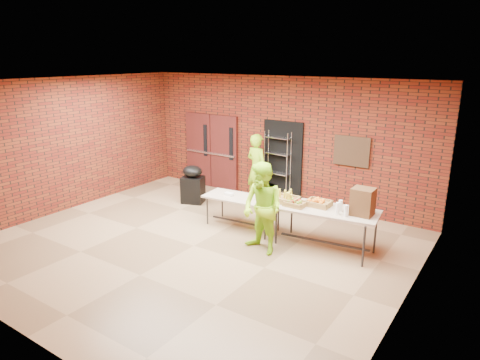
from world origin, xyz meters
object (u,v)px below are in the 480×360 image
(volunteer_woman, at_px, (257,168))
(volunteer_man, at_px, (263,208))
(table_right, at_px, (326,212))
(coffee_dispenser, at_px, (363,202))
(covered_grill, at_px, (193,184))
(wire_rack, at_px, (277,167))
(table_left, at_px, (242,200))

(volunteer_woman, distance_m, volunteer_man, 2.99)
(table_right, xyz_separation_m, volunteer_man, (-0.94, -0.81, 0.13))
(coffee_dispenser, bearing_deg, table_right, -174.09)
(volunteer_woman, bearing_deg, covered_grill, 50.77)
(wire_rack, bearing_deg, covered_grill, -139.26)
(volunteer_man, bearing_deg, table_right, 55.80)
(table_right, relative_size, coffee_dispenser, 4.08)
(table_left, bearing_deg, table_right, -4.77)
(volunteer_woman, bearing_deg, table_right, 161.20)
(table_left, height_order, covered_grill, covered_grill)
(table_left, relative_size, table_right, 0.84)
(table_right, distance_m, covered_grill, 3.99)
(table_left, bearing_deg, covered_grill, 155.94)
(table_right, height_order, volunteer_woman, volunteer_woman)
(table_left, distance_m, coffee_dispenser, 2.66)
(wire_rack, bearing_deg, volunteer_woman, -141.85)
(table_right, bearing_deg, wire_rack, 130.97)
(covered_grill, height_order, volunteer_woman, volunteer_woman)
(volunteer_woman, height_order, volunteer_man, volunteer_woman)
(coffee_dispenser, bearing_deg, volunteer_woman, 154.09)
(covered_grill, relative_size, volunteer_woman, 0.55)
(coffee_dispenser, bearing_deg, covered_grill, 172.49)
(wire_rack, xyz_separation_m, table_left, (0.24, -1.97, -0.28))
(volunteer_woman, bearing_deg, volunteer_man, 137.82)
(table_left, bearing_deg, volunteer_man, -43.73)
(covered_grill, bearing_deg, volunteer_man, -46.92)
(wire_rack, height_order, coffee_dispenser, wire_rack)
(coffee_dispenser, bearing_deg, table_left, -178.26)
(table_left, relative_size, covered_grill, 1.79)
(wire_rack, height_order, volunteer_man, wire_rack)
(table_left, distance_m, covered_grill, 2.11)
(wire_rack, bearing_deg, table_left, -78.49)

